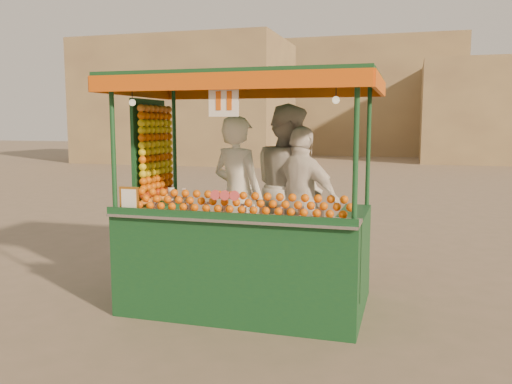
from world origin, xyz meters
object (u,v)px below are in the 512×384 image
(juice_cart, at_px, (239,234))
(vendor_right, at_px, (302,201))
(vendor_left, at_px, (238,197))
(vendor_middle, at_px, (289,187))

(juice_cart, relative_size, vendor_right, 1.63)
(vendor_left, relative_size, vendor_middle, 0.93)
(juice_cart, xyz_separation_m, vendor_right, (0.58, 0.43, 0.31))
(juice_cart, height_order, vendor_left, juice_cart)
(vendor_middle, bearing_deg, vendor_right, -179.85)
(juice_cart, relative_size, vendor_left, 1.53)
(vendor_left, bearing_deg, vendor_right, -139.08)
(vendor_middle, distance_m, vendor_right, 0.35)
(vendor_right, bearing_deg, juice_cart, 60.49)
(juice_cart, bearing_deg, vendor_right, 36.94)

